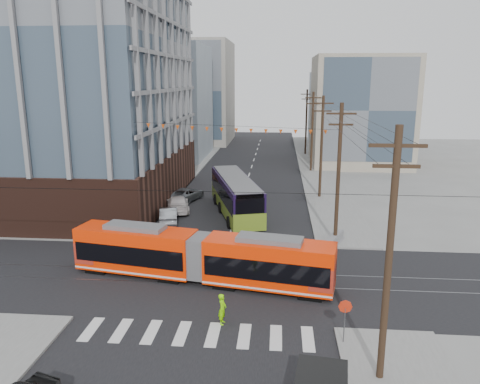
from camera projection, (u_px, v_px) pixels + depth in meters
The scene contains 16 objects.
ground at pixel (206, 306), 26.77m from camera, with size 160.00×160.00×0.00m, color slate.
office_building at pixel (24, 62), 47.45m from camera, with size 30.00×25.00×28.60m, color #381E16.
bg_bldg_nw_near at pixel (151, 102), 76.38m from camera, with size 18.00×16.00×18.00m, color #8C99A5.
bg_bldg_ne_near at pixel (360, 111), 70.07m from camera, with size 14.00×14.00×16.00m, color gray.
bg_bldg_nw_far at pixel (192, 92), 95.27m from camera, with size 16.00×18.00×20.00m, color gray.
bg_bldg_ne_far at pixel (353, 109), 89.52m from camera, with size 16.00×16.00×14.00m, color #8C99A5.
utility_pole_near at pixel (389, 261), 18.97m from camera, with size 0.30×0.30×11.00m, color black.
utility_pole_far at pixel (306, 122), 79.02m from camera, with size 0.30×0.30×11.00m, color black.
streetcar at pixel (200, 257), 29.81m from camera, with size 16.98×2.39×3.27m, color #FD2B02, non-canonical shape.
city_bus at pixel (236, 195), 44.72m from camera, with size 2.83×13.04×3.70m, color black, non-canonical shape.
parked_car_silver at pixel (168, 215), 42.31m from camera, with size 1.52×4.37×1.44m, color #999FA5.
parked_car_white at pixel (178, 204), 45.85m from camera, with size 2.12×5.21×1.51m, color silver.
parked_car_grey at pixel (186, 194), 49.92m from camera, with size 2.31×5.01×1.39m, color #4F5357.
pedestrian at pixel (222, 309), 24.69m from camera, with size 0.62×0.41×1.70m, color #7CE801.
stop_sign at pixel (344, 324), 22.69m from camera, with size 0.67×0.67×2.21m, color red, non-canonical shape.
jersey_barrier at pixel (333, 241), 36.37m from camera, with size 0.90×4.00×0.80m, color gray.
Camera 1 is at (3.95, -24.22, 12.69)m, focal length 35.00 mm.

